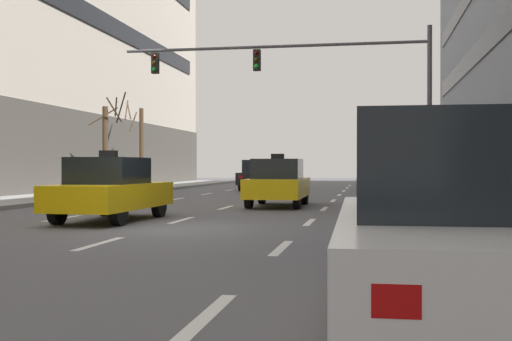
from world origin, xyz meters
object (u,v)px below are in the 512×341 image
(car_parked_0, at_px, (469,235))
(street_tree_1, at_px, (140,145))
(taxi_driving_1, at_px, (278,183))
(street_tree_2, at_px, (106,145))
(taxi_driving_2, at_px, (111,190))
(car_driving_3, at_px, (260,175))
(car_parked_2, at_px, (398,178))
(traffic_signal_0, at_px, (315,76))
(car_parked_1, at_px, (415,187))

(car_parked_0, height_order, street_tree_1, street_tree_1)
(taxi_driving_1, distance_m, street_tree_2, 12.45)
(taxi_driving_2, relative_size, car_driving_3, 0.93)
(car_driving_3, distance_m, car_parked_2, 19.53)
(taxi_driving_1, xyz_separation_m, car_parked_2, (3.87, -3.95, 0.27))
(car_parked_0, xyz_separation_m, street_tree_2, (-13.51, 24.28, 1.54))
(car_parked_0, relative_size, traffic_signal_0, 0.39)
(car_driving_3, bearing_deg, street_tree_1, -166.02)
(car_driving_3, bearing_deg, car_parked_2, -69.05)
(street_tree_2, bearing_deg, car_parked_1, -53.59)
(taxi_driving_2, relative_size, car_parked_1, 1.00)
(car_parked_1, bearing_deg, car_parked_0, -89.99)
(car_parked_0, distance_m, car_parked_1, 5.96)
(traffic_signal_0, height_order, street_tree_1, traffic_signal_0)
(taxi_driving_2, xyz_separation_m, car_parked_2, (7.20, 2.54, 0.28))
(street_tree_1, distance_m, street_tree_2, 4.94)
(car_parked_0, distance_m, traffic_signal_0, 20.46)
(taxi_driving_1, bearing_deg, car_parked_2, -45.54)
(taxi_driving_2, height_order, car_parked_0, taxi_driving_2)
(car_driving_3, xyz_separation_m, car_parked_2, (6.98, -18.24, 0.22))
(taxi_driving_1, bearing_deg, street_tree_1, 127.56)
(street_tree_2, bearing_deg, taxi_driving_1, -38.68)
(taxi_driving_2, height_order, traffic_signal_0, traffic_signal_0)
(taxi_driving_1, relative_size, car_parked_0, 0.93)
(taxi_driving_1, distance_m, car_parked_1, 11.29)
(car_parked_0, relative_size, car_parked_1, 1.09)
(taxi_driving_1, bearing_deg, car_parked_1, -69.94)
(taxi_driving_1, relative_size, car_parked_2, 0.98)
(traffic_signal_0, relative_size, street_tree_2, 2.51)
(car_parked_1, xyz_separation_m, car_parked_2, (-0.00, 6.66, 0.04))
(taxi_driving_2, bearing_deg, car_parked_0, -54.46)
(car_driving_3, relative_size, traffic_signal_0, 0.38)
(taxi_driving_1, relative_size, street_tree_1, 0.86)
(car_driving_3, distance_m, street_tree_2, 9.40)
(car_parked_2, distance_m, street_tree_2, 17.90)
(car_parked_1, xyz_separation_m, street_tree_1, (-13.60, 23.25, 1.55))
(street_tree_1, bearing_deg, taxi_driving_2, -71.50)
(car_parked_0, height_order, traffic_signal_0, traffic_signal_0)
(taxi_driving_1, relative_size, car_driving_3, 0.94)
(car_parked_2, relative_size, street_tree_2, 0.92)
(taxi_driving_1, height_order, car_driving_3, taxi_driving_1)
(traffic_signal_0, bearing_deg, car_parked_0, -81.70)
(taxi_driving_1, distance_m, car_driving_3, 14.63)
(car_parked_2, xyz_separation_m, traffic_signal_0, (-2.90, 7.23, 3.83))
(taxi_driving_1, height_order, street_tree_2, street_tree_2)
(car_parked_2, height_order, street_tree_1, street_tree_1)
(car_parked_2, xyz_separation_m, street_tree_1, (-13.60, 16.59, 1.51))
(car_parked_0, bearing_deg, taxi_driving_2, 125.54)
(car_parked_0, relative_size, street_tree_1, 0.93)
(taxi_driving_2, relative_size, traffic_signal_0, 0.35)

